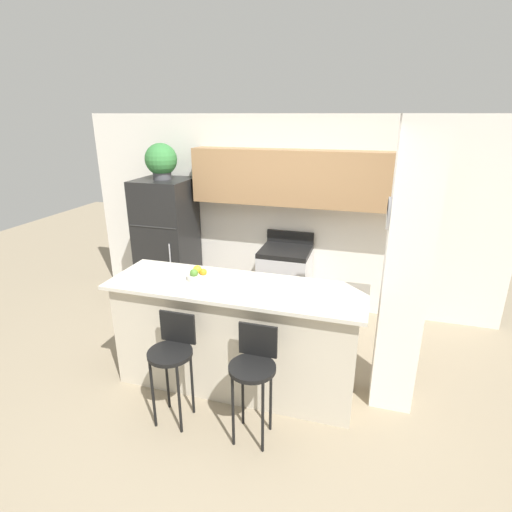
% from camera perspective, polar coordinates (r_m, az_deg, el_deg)
% --- Properties ---
extents(ground_plane, '(14.00, 14.00, 0.00)m').
position_cam_1_polar(ground_plane, '(4.20, -2.76, -17.66)').
color(ground_plane, gray).
extents(wall_back, '(5.60, 0.38, 2.55)m').
position_cam_1_polar(wall_back, '(5.23, 4.93, 7.99)').
color(wall_back, white).
rests_on(wall_back, ground_plane).
extents(pillar_right, '(0.38, 0.32, 2.55)m').
position_cam_1_polar(pillar_right, '(3.58, 20.58, -2.38)').
color(pillar_right, white).
rests_on(pillar_right, ground_plane).
extents(counter_bar, '(2.38, 0.75, 1.07)m').
position_cam_1_polar(counter_bar, '(3.90, -2.90, -11.35)').
color(counter_bar, beige).
rests_on(counter_bar, ground_plane).
extents(refrigerator, '(0.70, 0.72, 1.74)m').
position_cam_1_polar(refrigerator, '(5.66, -12.53, 1.94)').
color(refrigerator, black).
rests_on(refrigerator, ground_plane).
extents(stove_range, '(0.63, 0.61, 1.07)m').
position_cam_1_polar(stove_range, '(5.29, 4.13, -3.59)').
color(stove_range, silver).
rests_on(stove_range, ground_plane).
extents(bar_stool_left, '(0.38, 0.38, 0.97)m').
position_cam_1_polar(bar_stool_left, '(3.52, -11.85, -13.40)').
color(bar_stool_left, black).
rests_on(bar_stool_left, ground_plane).
extents(bar_stool_right, '(0.38, 0.38, 0.97)m').
position_cam_1_polar(bar_stool_right, '(3.28, -0.34, -15.65)').
color(bar_stool_right, black).
rests_on(bar_stool_right, ground_plane).
extents(potted_plant_on_fridge, '(0.41, 0.41, 0.46)m').
position_cam_1_polar(potted_plant_on_fridge, '(5.44, -13.40, 13.12)').
color(potted_plant_on_fridge, '#4C4C51').
rests_on(potted_plant_on_fridge, refrigerator).
extents(fruit_bowl, '(0.22, 0.22, 0.12)m').
position_cam_1_polar(fruit_bowl, '(3.81, -8.27, -2.66)').
color(fruit_bowl, silver).
rests_on(fruit_bowl, counter_bar).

